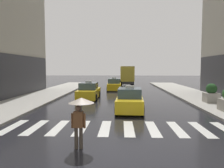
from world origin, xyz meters
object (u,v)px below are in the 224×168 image
object	(u,v)px
box_truck	(127,75)
planter_mid_block	(211,94)
pedestrian_with_umbrella	(80,109)
taxi_lead	(130,100)
taxi_second	(89,92)
taxi_third	(114,85)

from	to	relation	value
box_truck	planter_mid_block	size ratio (longest dim) A/B	4.74
box_truck	pedestrian_with_umbrella	size ratio (longest dim) A/B	3.91
taxi_lead	taxi_second	size ratio (longest dim) A/B	1.01
taxi_third	taxi_lead	bearing A→B (deg)	-83.41
taxi_lead	pedestrian_with_umbrella	distance (m)	7.61
taxi_lead	box_truck	size ratio (longest dim) A/B	0.61
box_truck	taxi_third	bearing A→B (deg)	-102.96
taxi_second	box_truck	size ratio (longest dim) A/B	0.60
taxi_lead	taxi_third	xyz separation A→B (m)	(-1.58, 13.69, 0.00)
planter_mid_block	taxi_third	bearing A→B (deg)	128.69
taxi_lead	box_truck	bearing A→B (deg)	89.00
taxi_third	pedestrian_with_umbrella	distance (m)	20.97
taxi_lead	planter_mid_block	distance (m)	7.60
taxi_second	pedestrian_with_umbrella	size ratio (longest dim) A/B	2.35
pedestrian_with_umbrella	planter_mid_block	size ratio (longest dim) A/B	1.21
pedestrian_with_umbrella	taxi_lead	bearing A→B (deg)	73.60
taxi_lead	pedestrian_with_umbrella	size ratio (longest dim) A/B	2.38
taxi_third	planter_mid_block	distance (m)	13.72
taxi_lead	taxi_third	distance (m)	13.78
taxi_third	box_truck	distance (m)	8.84
taxi_third	planter_mid_block	size ratio (longest dim) A/B	2.86
taxi_third	planter_mid_block	world-z (taller)	taxi_third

